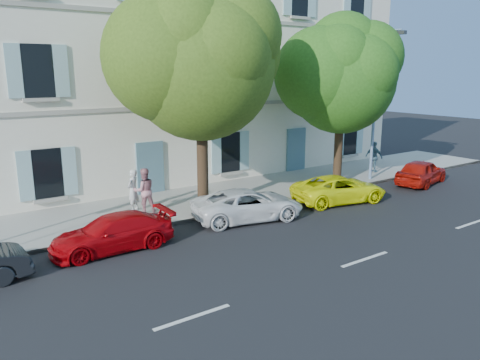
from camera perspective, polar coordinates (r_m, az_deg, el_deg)
ground at (r=17.59m, az=4.99°, el=-5.47°), size 90.00×90.00×0.00m
sidewalk at (r=21.02m, az=-2.80°, el=-2.11°), size 36.00×4.50×0.15m
kerb at (r=19.28m, az=0.65°, el=-3.49°), size 36.00×0.16×0.16m
building at (r=25.34m, az=-10.11°, el=13.86°), size 28.00×7.00×12.00m
car_red_coupe at (r=15.53m, az=-15.29°, el=-6.24°), size 3.95×1.67×1.14m
car_white_coupe at (r=17.97m, az=0.98°, el=-3.01°), size 4.64×2.87×1.20m
car_yellow_supercar at (r=20.84m, az=12.01°, el=-1.07°), size 4.52×2.78×1.17m
car_red_hatchback at (r=25.29m, az=21.24°, el=0.93°), size 3.99×2.35×1.27m
tree_left at (r=18.15m, az=-4.81°, el=13.65°), size 5.64×5.64×8.73m
tree_right at (r=23.13m, az=12.29°, el=11.82°), size 5.09×5.09×7.85m
street_lamp at (r=24.50m, az=16.41°, el=9.64°), size 0.24×1.56×7.37m
pedestrian_a at (r=19.03m, az=-12.92°, el=-1.21°), size 0.73×0.69×1.68m
pedestrian_b at (r=18.69m, az=-11.60°, el=-1.26°), size 0.95×0.79×1.77m
pedestrian_c at (r=26.71m, az=16.02°, el=2.71°), size 0.60×1.05×1.69m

